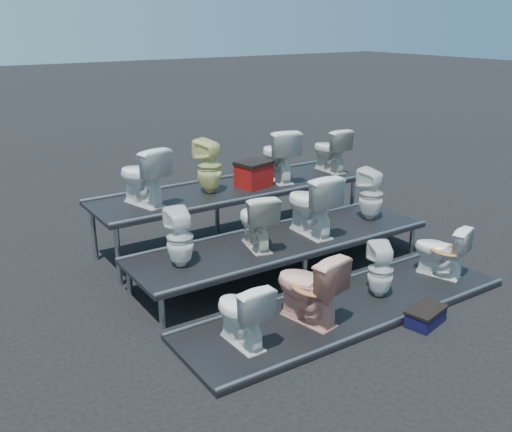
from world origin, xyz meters
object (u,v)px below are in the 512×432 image
toilet_2 (381,270)px  toilet_8 (142,176)px  toilet_3 (440,250)px  toilet_11 (330,150)px  toilet_1 (308,287)px  toilet_6 (311,204)px  red_crate (254,176)px  step_stool (425,317)px  toilet_9 (209,166)px  toilet_10 (278,155)px  toilet_4 (180,238)px  toilet_5 (256,220)px  toilet_7 (371,194)px  toilet_0 (241,312)px

toilet_2 → toilet_8: bearing=-29.0°
toilet_3 → toilet_11: toilet_11 is taller
toilet_1 → toilet_6: size_ratio=0.96×
red_crate → step_stool: 3.36m
toilet_9 → toilet_10: (1.21, 0.00, 0.02)m
toilet_8 → step_stool: 4.01m
toilet_4 → toilet_5: size_ratio=0.97×
toilet_1 → toilet_4: bearing=-67.1°
toilet_3 → toilet_11: 2.74m
toilet_2 → toilet_10: size_ratio=0.83×
red_crate → toilet_3: bearing=-75.6°
toilet_7 → step_stool: bearing=48.6°
toilet_11 → toilet_0: bearing=39.3°
toilet_0 → toilet_9: (1.08, 2.60, 0.83)m
toilet_9 → toilet_5: bearing=63.3°
toilet_11 → toilet_5: bearing=30.8°
toilet_5 → toilet_11: bearing=-137.1°
toilet_5 → toilet_1: bearing=96.1°
toilet_1 → toilet_3: toilet_1 is taller
toilet_6 → step_stool: toilet_6 is taller
toilet_4 → toilet_5: toilet_5 is taller
toilet_11 → toilet_9: bearing=1.4°
toilet_2 → toilet_4: (-2.01, 1.30, 0.42)m
toilet_9 → step_stool: (0.90, -3.31, -1.17)m
toilet_9 → toilet_2: bearing=84.4°
toilet_8 → red_crate: bearing=162.1°
toilet_4 → toilet_3: bearing=163.4°
toilet_3 → toilet_11: bearing=-115.9°
toilet_9 → step_stool: toilet_9 is taller
toilet_11 → toilet_1: bearing=47.9°
red_crate → toilet_0: bearing=-137.7°
toilet_8 → toilet_7: bearing=141.6°
toilet_1 → toilet_3: (2.18, 0.00, -0.07)m
toilet_1 → toilet_7: bearing=-160.8°
toilet_0 → toilet_11: size_ratio=1.00×
toilet_2 → toilet_5: bearing=-29.5°
red_crate → toilet_8: bearing=164.4°
toilet_4 → toilet_8: (0.10, 1.30, 0.44)m
toilet_4 → toilet_6: bearing=-173.7°
toilet_1 → toilet_5: toilet_5 is taller
toilet_2 → red_crate: red_crate is taller
toilet_1 → toilet_2: toilet_1 is taller
step_stool → toilet_0: bearing=146.8°
red_crate → toilet_6: bearing=-96.0°
toilet_6 → toilet_9: 1.58m
toilet_0 → toilet_5: toilet_5 is taller
toilet_0 → toilet_10: bearing=-133.1°
toilet_5 → toilet_9: size_ratio=0.94×
toilet_8 → red_crate: toilet_8 is taller
toilet_3 → toilet_4: (-3.08, 1.30, 0.41)m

